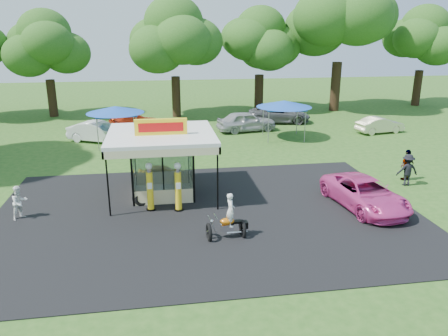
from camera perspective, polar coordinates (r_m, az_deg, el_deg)
The scene contains 25 objects.
ground at distance 19.10m, azimuth -1.42°, elevation -8.45°, with size 120.00×120.00×0.00m, color #275119.
asphalt_apron at distance 20.89m, azimuth -2.15°, elevation -6.01°, with size 20.00×14.00×0.04m, color black.
gas_station_kiosk at distance 22.98m, azimuth -8.05°, elevation 0.74°, with size 5.40×5.40×4.18m.
gas_pump_left at distance 21.18m, azimuth -9.65°, elevation -2.60°, with size 0.45×0.45×2.42m.
gas_pump_right at distance 20.95m, azimuth -6.01°, elevation -2.63°, with size 0.46×0.46×2.45m.
motorcycle at distance 18.33m, azimuth 0.66°, elevation -6.83°, with size 1.77×0.92×2.07m.
spare_tires at distance 22.18m, azimuth -10.89°, elevation -3.96°, with size 0.89×0.65×0.72m.
a_frame_sign at distance 22.27m, azimuth 19.16°, elevation -4.18°, with size 0.57×0.55×0.96m.
kiosk_car at distance 25.48m, azimuth -8.03°, elevation -0.63°, with size 1.13×2.82×0.96m, color yellow.
pink_sedan at distance 22.48m, azimuth 17.91°, elevation -3.19°, with size 2.43×5.26×1.46m, color #DB3B91.
spectator_west at distance 22.23m, azimuth -25.16°, elevation -4.10°, with size 0.78×0.61×1.60m, color white.
spectator_east_a at distance 26.44m, azimuth 22.84°, elevation -0.23°, with size 1.17×0.67×1.81m, color black.
spectator_east_b at distance 27.38m, azimuth 22.80°, elevation 0.38°, with size 1.08×0.45×1.83m, color gray.
bg_car_a at distance 35.42m, azimuth -16.10°, elevation 4.56°, with size 1.67×4.79×1.58m, color white.
bg_car_b at distance 39.17m, azimuth -11.48°, elevation 5.95°, with size 1.91×4.71×1.37m, color #B6290E.
bg_car_c at distance 37.68m, azimuth 2.94°, elevation 6.10°, with size 2.04×5.06×1.72m, color #A9A8AD.
bg_car_d at distance 41.57m, azimuth 7.22°, elevation 6.99°, with size 2.64×5.72×1.59m, color #4E4F51.
bg_car_e at distance 39.34m, azimuth 19.68°, elevation 5.31°, with size 1.43×4.09×1.35m, color beige.
tent_west at distance 33.62m, azimuth -14.02°, elevation 7.37°, with size 4.26×4.26×2.98m.
tent_east at distance 35.09m, azimuth 7.86°, elevation 8.27°, with size 4.38×4.38×3.06m.
oak_far_b at distance 46.95m, azimuth -22.18°, elevation 14.05°, with size 8.48×8.48×10.11m.
oak_far_c at distance 43.74m, azimuth -6.49°, elevation 15.92°, with size 9.55×9.55×11.26m.
oak_far_d at distance 47.34m, azimuth 4.72°, elevation 15.57°, with size 8.84×8.84×10.53m.
oak_far_e at distance 48.45m, azimuth 14.95°, elevation 17.92°, with size 11.96×11.96×14.23m.
oak_far_f at distance 55.03m, azimuth 24.56°, elevation 14.63°, with size 8.97×8.97×10.81m.
Camera 1 is at (-2.19, -17.01, 8.41)m, focal length 35.00 mm.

